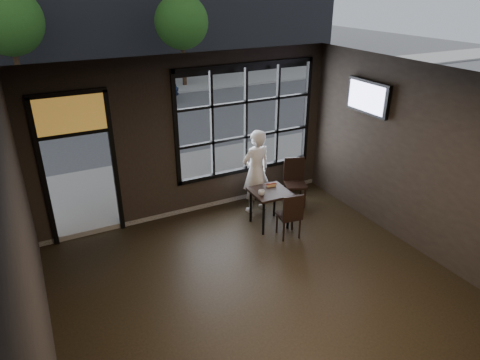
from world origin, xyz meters
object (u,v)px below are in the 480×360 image
chair_near (289,214)px  man (256,171)px  navy_car (116,85)px  cafe_table (269,208)px

chair_near → man: bearing=-78.4°
chair_near → navy_car: bearing=-77.5°
navy_car → man: bearing=-179.0°
chair_near → man: (-0.06, 1.15, 0.42)m
cafe_table → navy_car: navy_car is taller
cafe_table → chair_near: 0.52m
cafe_table → man: 0.83m
cafe_table → chair_near: size_ratio=0.82×
man → cafe_table: bearing=78.9°
chair_near → navy_car: size_ratio=0.21×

